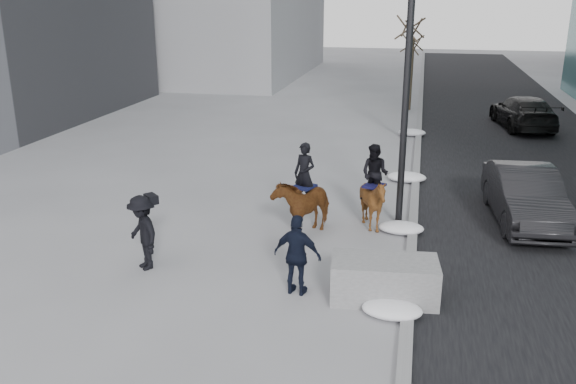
% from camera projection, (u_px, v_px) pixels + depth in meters
% --- Properties ---
extents(ground, '(120.00, 120.00, 0.00)m').
position_uv_depth(ground, '(277.00, 270.00, 14.01)').
color(ground, gray).
rests_on(ground, ground).
extents(road, '(8.00, 90.00, 0.01)m').
position_uv_depth(road, '(530.00, 170.00, 21.88)').
color(road, black).
rests_on(road, ground).
extents(curb, '(0.25, 90.00, 0.12)m').
position_uv_depth(curb, '(417.00, 162.00, 22.67)').
color(curb, gray).
rests_on(curb, ground).
extents(planter, '(2.27, 1.29, 0.87)m').
position_uv_depth(planter, '(384.00, 280.00, 12.55)').
color(planter, gray).
rests_on(planter, ground).
extents(car_near, '(1.99, 4.73, 1.52)m').
position_uv_depth(car_near, '(526.00, 196.00, 16.72)').
color(car_near, black).
rests_on(car_near, ground).
extents(car_far, '(2.82, 5.42, 1.50)m').
position_uv_depth(car_far, '(523.00, 112.00, 28.46)').
color(car_far, black).
rests_on(car_far, ground).
extents(tree_near, '(1.20, 1.20, 5.67)m').
position_uv_depth(tree_near, '(408.00, 73.00, 25.58)').
color(tree_near, '#33291E').
rests_on(tree_near, ground).
extents(tree_far, '(1.20, 1.20, 4.26)m').
position_uv_depth(tree_far, '(411.00, 70.00, 32.53)').
color(tree_far, '#3A2D22').
rests_on(tree_far, ground).
extents(mounted_left, '(1.50, 2.04, 2.40)m').
position_uv_depth(mounted_left, '(303.00, 200.00, 15.94)').
color(mounted_left, '#48210E').
rests_on(mounted_left, ground).
extents(mounted_right, '(1.62, 1.71, 2.30)m').
position_uv_depth(mounted_right, '(374.00, 196.00, 16.15)').
color(mounted_right, '#45280D').
rests_on(mounted_right, ground).
extents(feeder, '(1.08, 0.93, 1.75)m').
position_uv_depth(feeder, '(297.00, 255.00, 12.65)').
color(feeder, black).
rests_on(feeder, ground).
extents(camera_crew, '(1.28, 1.24, 1.75)m').
position_uv_depth(camera_crew, '(143.00, 232.00, 13.83)').
color(camera_crew, black).
rests_on(camera_crew, ground).
extents(lamppost, '(0.25, 2.47, 9.09)m').
position_uv_depth(lamppost, '(410.00, 37.00, 15.44)').
color(lamppost, black).
rests_on(lamppost, ground).
extents(snow_piles, '(1.28, 17.03, 0.33)m').
position_uv_depth(snow_piles, '(405.00, 190.00, 19.14)').
color(snow_piles, white).
rests_on(snow_piles, ground).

